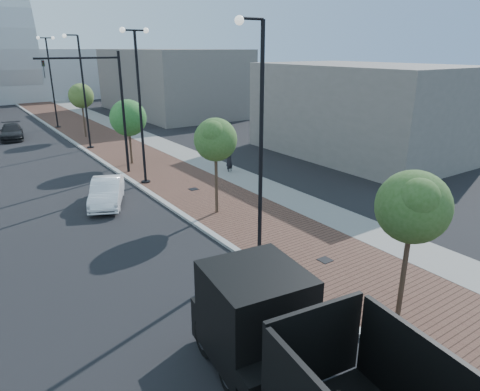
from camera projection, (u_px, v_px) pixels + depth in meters
sidewalk at (103, 134)px, 42.67m from camera, size 7.00×140.00×0.12m
concrete_strip at (129, 131)px, 44.11m from camera, size 2.40×140.00×0.13m
curb at (66, 137)px, 40.80m from camera, size 0.30×140.00×0.14m
white_sedan at (107, 192)px, 23.34m from camera, size 3.17×4.62×1.44m
dark_car_far at (12, 132)px, 40.22m from camera, size 2.56×4.97×1.38m
pedestrian at (229, 160)px, 29.15m from camera, size 0.78×0.66×1.82m
streetlight_1 at (259, 154)px, 16.27m from camera, size 1.44×0.56×9.21m
streetlight_2 at (140, 107)px, 25.53m from camera, size 1.72×0.56×9.28m
streetlight_3 at (83, 97)px, 34.98m from camera, size 1.44×0.56×9.21m
streetlight_4 at (52, 82)px, 44.24m from camera, size 1.72×0.56×9.28m
traffic_mast at (109, 101)px, 27.33m from camera, size 5.09×0.20×8.00m
tree_0 at (413, 207)px, 12.41m from camera, size 2.24×2.16×4.90m
tree_1 at (216, 140)px, 20.95m from camera, size 2.22×2.14×4.99m
tree_2 at (129, 118)px, 30.46m from camera, size 2.61×2.60×4.75m
tree_3 at (82, 96)px, 39.64m from camera, size 2.33×2.27×5.10m
commercial_block_ne at (171, 81)px, 55.85m from camera, size 12.00×22.00×8.00m
commercial_block_e at (360, 110)px, 33.70m from camera, size 10.00×16.00×7.00m
utility_cover_1 at (325, 260)px, 17.12m from camera, size 0.50×0.50×0.02m
utility_cover_2 at (194, 189)px, 25.69m from camera, size 0.50×0.50×0.02m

